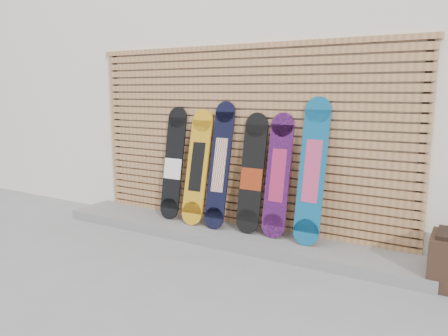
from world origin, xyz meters
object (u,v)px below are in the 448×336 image
Objects in this scene: snowboard_1 at (197,167)px; snowboard_3 at (252,174)px; snowboard_4 at (278,175)px; snowboard_5 at (312,171)px; snowboard_0 at (173,164)px; snowboard_2 at (220,165)px.

snowboard_3 is (0.75, 0.03, -0.02)m from snowboard_1.
snowboard_5 is at bearing -3.28° from snowboard_4.
snowboard_0 is 1.01× the size of snowboard_1.
snowboard_5 is (1.86, -0.02, 0.08)m from snowboard_0.
snowboard_5 reaches higher than snowboard_2.
snowboard_4 is at bearing 176.72° from snowboard_5.
snowboard_5 reaches higher than snowboard_3.
snowboard_5 is (1.15, 0.01, 0.03)m from snowboard_2.
snowboard_0 is at bearing 175.91° from snowboard_1.
snowboard_4 is (1.07, 0.03, -0.01)m from snowboard_1.
snowboard_2 reaches higher than snowboard_1.
snowboard_1 is 1.48m from snowboard_5.
snowboard_2 is 1.09× the size of snowboard_3.
snowboard_2 is at bearing -177.57° from snowboard_4.
snowboard_3 is 0.32m from snowboard_4.
snowboard_2 is at bearing -179.58° from snowboard_5.
snowboard_1 reaches higher than snowboard_4.
snowboard_0 is at bearing 179.97° from snowboard_3.
snowboard_1 is 1.02× the size of snowboard_3.
snowboard_1 is 0.90× the size of snowboard_5.
snowboard_0 is at bearing -179.84° from snowboard_4.
snowboard_3 is 0.74m from snowboard_5.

